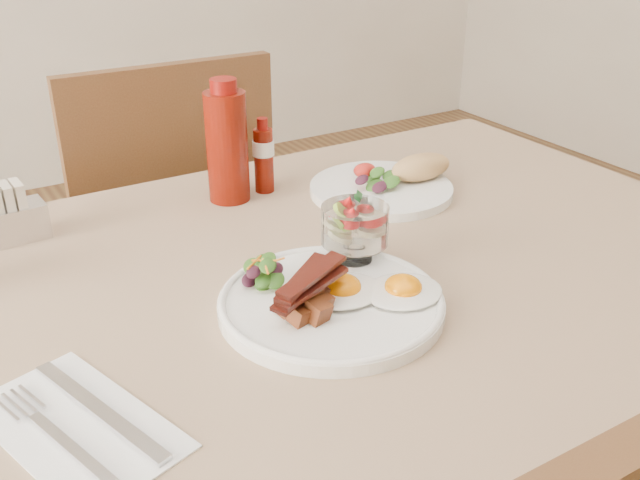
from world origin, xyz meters
TOP-DOWN VIEW (x-y plane):
  - table at (0.00, 0.00)m, footprint 1.33×0.88m
  - chair_far at (0.00, 0.66)m, footprint 0.42×0.42m
  - main_plate at (-0.04, -0.09)m, footprint 0.28×0.28m
  - fried_eggs at (0.01, -0.11)m, footprint 0.17×0.14m
  - bacon_potato_pile at (-0.08, -0.10)m, footprint 0.12×0.08m
  - side_salad at (-0.09, -0.02)m, footprint 0.07×0.06m
  - fruit_cup at (0.05, -0.02)m, footprint 0.09×0.09m
  - second_plate at (0.25, 0.18)m, footprint 0.26×0.24m
  - ketchup_bottle at (0.00, 0.30)m, footprint 0.09×0.09m
  - hot_sauce_bottle at (0.07, 0.30)m, footprint 0.04×0.04m
  - sugar_caddy at (-0.34, 0.32)m, footprint 0.10×0.06m
  - napkin_cutlery at (-0.36, -0.15)m, footprint 0.19×0.25m

SIDE VIEW (x-z plane):
  - chair_far at x=0.00m, z-range 0.06..0.99m
  - table at x=0.00m, z-range 0.29..1.04m
  - napkin_cutlery at x=-0.36m, z-range 0.75..0.76m
  - main_plate at x=-0.04m, z-range 0.75..0.77m
  - second_plate at x=0.25m, z-range 0.74..0.80m
  - fried_eggs at x=0.01m, z-range 0.76..0.79m
  - side_salad at x=-0.09m, z-range 0.77..0.80m
  - sugar_caddy at x=-0.34m, z-range 0.74..0.83m
  - bacon_potato_pile at x=-0.08m, z-range 0.77..0.82m
  - hot_sauce_bottle at x=0.07m, z-range 0.75..0.88m
  - fruit_cup at x=0.05m, z-range 0.77..0.86m
  - ketchup_bottle at x=0.00m, z-range 0.75..0.95m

